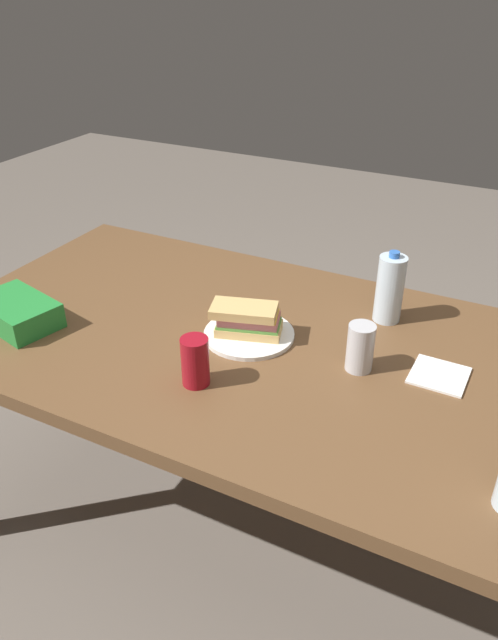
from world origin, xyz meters
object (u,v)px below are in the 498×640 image
(chip_bag, at_px, (17,312))
(water_bottle_tall, at_px, (390,289))
(dining_table, at_px, (254,367))
(soda_can_silver, at_px, (360,348))
(soda_can_red, at_px, (195,361))
(sandwich, at_px, (247,319))
(paper_plate, at_px, (249,334))

(chip_bag, bearing_deg, water_bottle_tall, 41.99)
(dining_table, bearing_deg, soda_can_silver, 179.95)
(chip_bag, bearing_deg, soda_can_silver, 27.29)
(soda_can_red, bearing_deg, sandwich, -93.50)
(chip_bag, bearing_deg, paper_plate, 34.66)
(dining_table, bearing_deg, sandwich, -17.16)
(sandwich, height_order, chip_bag, sandwich)
(soda_can_red, bearing_deg, chip_bag, -1.37)
(soda_can_silver, bearing_deg, soda_can_red, 35.46)
(dining_table, xyz_separation_m, water_bottle_tall, (-0.28, -0.26, 0.18))
(sandwich, xyz_separation_m, soda_can_red, (0.01, 0.24, 0.01))
(sandwich, xyz_separation_m, soda_can_silver, (-0.31, 0.01, 0.01))
(sandwich, bearing_deg, chip_bag, 20.73)
(soda_can_red, bearing_deg, water_bottle_tall, -122.73)
(soda_can_silver, bearing_deg, chip_bag, 13.50)
(paper_plate, xyz_separation_m, water_bottle_tall, (-0.30, -0.25, 0.09))
(dining_table, distance_m, sandwich, 0.14)
(paper_plate, distance_m, soda_can_silver, 0.31)
(paper_plate, relative_size, soda_can_silver, 1.98)
(sandwich, xyz_separation_m, water_bottle_tall, (-0.30, -0.26, 0.04))
(dining_table, bearing_deg, chip_bag, 19.36)
(chip_bag, distance_m, water_bottle_tall, 1.02)
(sandwich, bearing_deg, soda_can_silver, 178.56)
(paper_plate, relative_size, chip_bag, 1.05)
(paper_plate, distance_m, sandwich, 0.05)
(sandwich, xyz_separation_m, chip_bag, (0.59, 0.22, -0.02))
(water_bottle_tall, xyz_separation_m, soda_can_silver, (-0.01, 0.26, -0.03))
(soda_can_red, height_order, water_bottle_tall, water_bottle_tall)
(chip_bag, height_order, soda_can_silver, soda_can_silver)
(sandwich, bearing_deg, paper_plate, -136.51)
(chip_bag, relative_size, water_bottle_tall, 1.12)
(dining_table, bearing_deg, paper_plate, -26.08)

